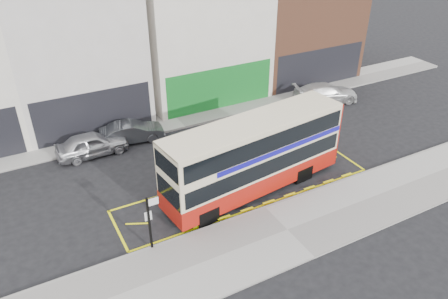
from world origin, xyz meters
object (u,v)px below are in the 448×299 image
bus_stop_post (150,218)px  car_silver (92,144)px  car_grey (132,132)px  car_white (326,93)px  street_tree_right (248,54)px  double_decker_bus (255,154)px

bus_stop_post → car_silver: bus_stop_post is taller
car_grey → car_white: bearing=-84.7°
car_grey → street_tree_right: size_ratio=0.82×
double_decker_bus → car_grey: size_ratio=2.60×
car_grey → car_white: size_ratio=0.82×
car_grey → car_white: car_white is taller
bus_stop_post → car_white: (17.04, 8.86, -1.09)m
car_silver → street_tree_right: (12.86, 3.30, 2.59)m
car_white → bus_stop_post: bearing=134.2°
bus_stop_post → car_grey: (2.29, 9.90, -1.14)m
car_silver → car_white: car_silver is taller
double_decker_bus → bus_stop_post: (-6.40, -1.85, -0.33)m
bus_stop_post → car_grey: size_ratio=0.68×
double_decker_bus → street_tree_right: bearing=53.6°
double_decker_bus → bus_stop_post: size_ratio=3.82×
double_decker_bus → car_silver: (-6.74, 7.60, -1.41)m
double_decker_bus → bus_stop_post: double_decker_bus is taller
bus_stop_post → street_tree_right: (12.51, 12.75, 1.51)m
double_decker_bus → car_silver: double_decker_bus is taller
bus_stop_post → car_silver: size_ratio=0.64×
car_silver → street_tree_right: size_ratio=0.87×
double_decker_bus → car_grey: bearing=109.9°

